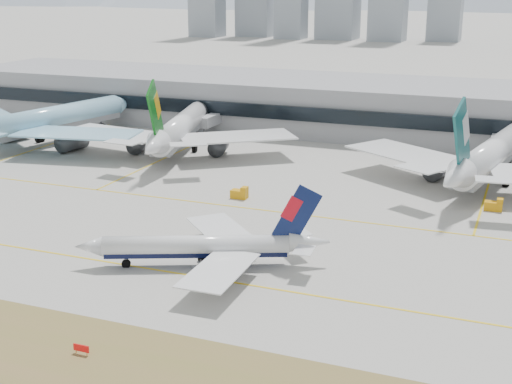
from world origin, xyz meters
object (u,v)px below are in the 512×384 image
at_px(terminal, 377,107).
at_px(widebody_eva, 179,130).
at_px(widebody_korean, 45,122).
at_px(taxiing_airliner, 205,247).
at_px(widebody_cathay, 489,158).

bearing_deg(terminal, widebody_eva, -132.86).
xyz_separation_m(widebody_korean, widebody_eva, (38.90, 5.39, -0.49)).
xyz_separation_m(taxiing_airliner, terminal, (2.57, 115.47, 4.17)).
distance_m(widebody_korean, widebody_cathay, 118.04).
bearing_deg(widebody_eva, terminal, -56.97).
bearing_deg(widebody_eva, taxiing_airliner, -163.67).
distance_m(widebody_eva, terminal, 63.40).
distance_m(widebody_eva, widebody_cathay, 79.14).
bearing_deg(widebody_korean, widebody_eva, -70.33).
distance_m(taxiing_airliner, terminal, 115.57).
bearing_deg(terminal, widebody_korean, -147.70).
height_order(taxiing_airliner, widebody_cathay, widebody_cathay).
relative_size(widebody_eva, terminal, 0.22).
distance_m(widebody_korean, terminal, 97.04).
bearing_deg(terminal, widebody_cathay, -53.72).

